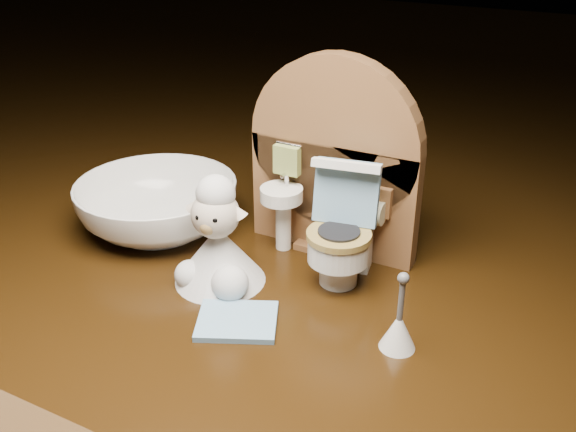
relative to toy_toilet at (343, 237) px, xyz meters
The scene contains 6 objects.
backdrop_panel 0.05m from the toy_toilet, 124.49° to the left, with size 0.13×0.05×0.15m.
toy_toilet is the anchor object (origin of this frame).
bath_mat 0.10m from the toy_toilet, 114.16° to the right, with size 0.05×0.04×0.00m, color #719DC0.
toilet_brush 0.09m from the toy_toilet, 43.36° to the right, with size 0.02×0.02×0.05m.
plush_lamb 0.09m from the toy_toilet, 148.03° to the right, with size 0.06×0.06×0.08m.
ceramic_bowl 0.16m from the toy_toilet, behind, with size 0.13×0.13×0.04m, color white.
Camera 1 is at (0.17, -0.34, 0.25)m, focal length 40.00 mm.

